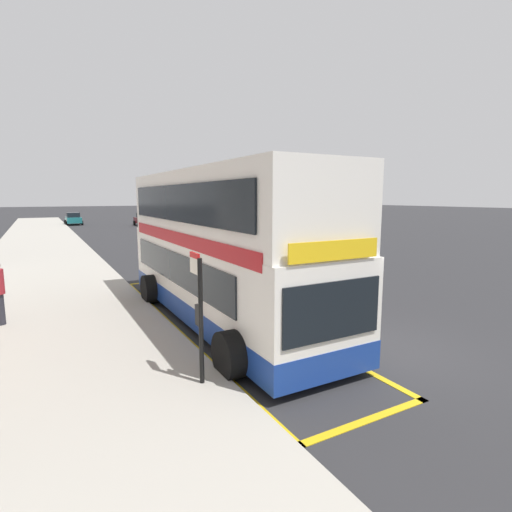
# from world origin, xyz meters

# --- Properties ---
(ground_plane) EXTENTS (260.00, 260.00, 0.00)m
(ground_plane) POSITION_xyz_m (0.00, 32.00, 0.00)
(ground_plane) COLOR #28282B
(pavement_near) EXTENTS (6.00, 76.00, 0.14)m
(pavement_near) POSITION_xyz_m (-7.00, 32.00, 0.07)
(pavement_near) COLOR #A39E93
(pavement_near) RESTS_ON ground
(double_decker_bus) EXTENTS (3.26, 10.32, 4.40)m
(double_decker_bus) POSITION_xyz_m (-2.46, 4.13, 2.06)
(double_decker_bus) COLOR white
(double_decker_bus) RESTS_ON ground
(bus_bay_markings) EXTENTS (2.90, 12.58, 0.01)m
(bus_bay_markings) POSITION_xyz_m (-2.55, 4.15, 0.01)
(bus_bay_markings) COLOR gold
(bus_bay_markings) RESTS_ON ground
(bus_stop_sign) EXTENTS (0.09, 0.51, 2.49)m
(bus_stop_sign) POSITION_xyz_m (-4.54, 0.35, 1.63)
(bus_stop_sign) COLOR black
(bus_stop_sign) RESTS_ON pavement_near
(parked_car_maroon_behind) EXTENTS (2.09, 4.20, 1.62)m
(parked_car_maroon_behind) POSITION_xyz_m (4.78, 44.63, 0.80)
(parked_car_maroon_behind) COLOR maroon
(parked_car_maroon_behind) RESTS_ON ground
(parked_car_teal_far) EXTENTS (2.09, 4.20, 1.62)m
(parked_car_teal_far) POSITION_xyz_m (-3.02, 50.69, 0.80)
(parked_car_teal_far) COLOR #196066
(parked_car_teal_far) RESTS_ON ground
(parked_car_maroon_distant) EXTENTS (2.09, 4.20, 1.62)m
(parked_car_maroon_distant) POSITION_xyz_m (2.73, 14.39, 0.80)
(parked_car_maroon_distant) COLOR maroon
(parked_car_maroon_distant) RESTS_ON ground
(parked_car_grey_across) EXTENTS (2.09, 4.20, 1.62)m
(parked_car_grey_across) POSITION_xyz_m (4.61, 21.99, 0.80)
(parked_car_grey_across) COLOR slate
(parked_car_grey_across) RESTS_ON ground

